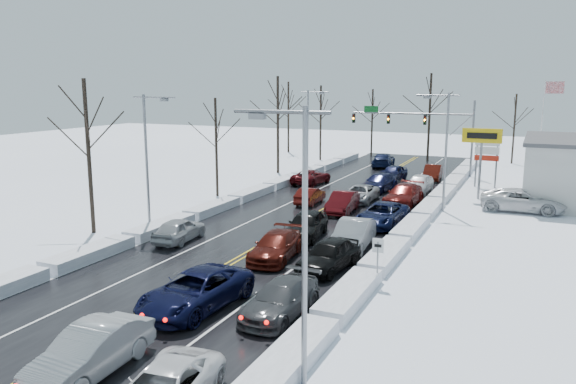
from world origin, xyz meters
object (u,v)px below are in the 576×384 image
at_px(flagpole, 544,121).
at_px(oncoming_car_0, 310,204).
at_px(traffic_signal_mast, 424,123).
at_px(tires_plus_sign, 482,141).

relative_size(flagpole, oncoming_car_0, 2.47).
bearing_deg(traffic_signal_mast, oncoming_car_0, -105.19).
bearing_deg(oncoming_car_0, traffic_signal_mast, -107.43).
bearing_deg(flagpole, tires_plus_sign, -108.44).
height_order(tires_plus_sign, flagpole, flagpole).
bearing_deg(traffic_signal_mast, tires_plus_sign, -59.54).
xyz_separation_m(traffic_signal_mast, oncoming_car_0, (-5.34, -19.65, -5.48)).
bearing_deg(traffic_signal_mast, flagpole, 9.73).
bearing_deg(tires_plus_sign, traffic_signal_mast, 120.46).
bearing_deg(oncoming_car_0, tires_plus_sign, -150.53).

